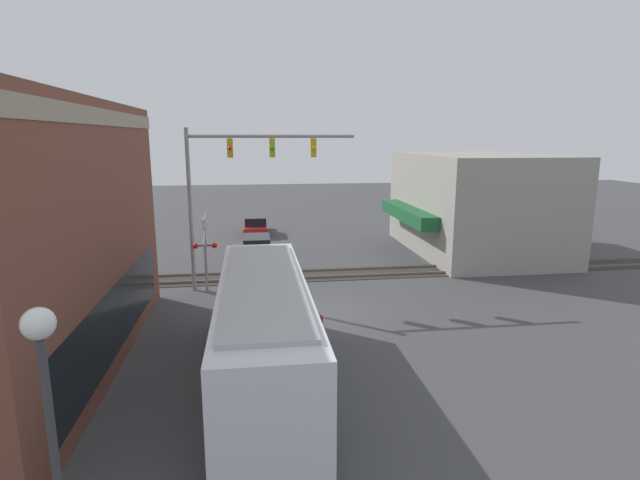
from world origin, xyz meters
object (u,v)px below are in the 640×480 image
parked_car_black (257,247)px  parked_car_red (255,225)px  city_bus (264,329)px  pedestrian_near_bus (318,333)px  crossing_signal (205,246)px  pedestrian_at_crossing (227,276)px  streetlamp (54,455)px

parked_car_black → parked_car_red: size_ratio=0.96×
city_bus → parked_car_black: size_ratio=2.37×
city_bus → pedestrian_near_bus: (1.92, -1.89, -1.03)m
crossing_signal → pedestrian_at_crossing: 1.85m
city_bus → parked_car_red: bearing=-0.0°
parked_car_red → parked_car_black: bearing=-180.0°
parked_car_red → pedestrian_at_crossing: pedestrian_at_crossing is taller
city_bus → pedestrian_near_bus: city_bus is taller
pedestrian_at_crossing → pedestrian_near_bus: (-7.60, -3.40, -0.03)m
streetlamp → parked_car_black: bearing=-7.2°
parked_car_red → pedestrian_at_crossing: size_ratio=2.82×
streetlamp → pedestrian_near_bus: streetlamp is taller
city_bus → streetlamp: 8.22m
streetlamp → parked_car_red: 32.39m
streetlamp → pedestrian_at_crossing: bearing=-5.2°
parked_car_black → pedestrian_near_bus: size_ratio=2.79×
pedestrian_at_crossing → parked_car_black: bearing=-11.8°
pedestrian_near_bus → city_bus: bearing=135.4°
pedestrian_at_crossing → city_bus: bearing=-171.0°
streetlamp → crossing_signal: bearing=-1.7°
pedestrian_near_bus → pedestrian_at_crossing: bearing=24.1°
parked_car_black → pedestrian_at_crossing: (-7.22, 1.51, 0.21)m
parked_car_red → pedestrian_at_crossing: 15.19m
crossing_signal → parked_car_red: size_ratio=0.80×
streetlamp → parked_car_red: size_ratio=1.11×
crossing_signal → streetlamp: 17.58m
pedestrian_near_bus → crossing_signal: bearing=28.7°
crossing_signal → pedestrian_near_bus: bearing=-151.3°
crossing_signal → streetlamp: bearing=178.3°
crossing_signal → streetlamp: size_ratio=0.72×
city_bus → parked_car_red: 24.66m
pedestrian_near_bus → parked_car_red: bearing=4.8°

